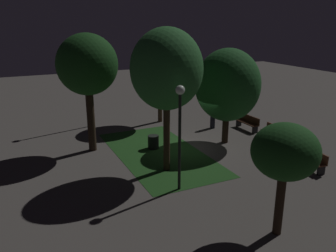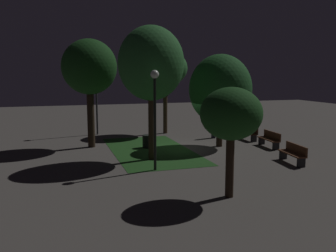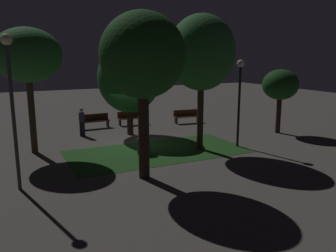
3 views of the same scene
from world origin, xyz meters
The scene contains 14 objects.
ground_plane centered at (0.00, 0.00, 0.00)m, with size 60.00×60.00×0.00m, color #56514C.
grass_lawn centered at (-0.11, 1.98, 0.01)m, with size 8.36×4.14×0.01m, color #23511E.
bench_back_row centered at (-1.22, -4.68, 0.48)m, with size 1.83×0.59×0.88m.
bench_front_left centered at (1.21, -4.68, 0.48)m, with size 1.81×0.51×0.88m.
bench_near_trees centered at (-4.78, -3.63, 0.48)m, with size 1.84×0.68×0.88m.
tree_back_left centered at (5.14, -0.42, 4.45)m, with size 3.04×3.04×5.70m.
tree_back_right centered at (-0.18, -2.03, 3.23)m, with size 3.51×3.51×5.20m.
tree_lawn_side centered at (-2.12, 2.46, 4.57)m, with size 3.11×3.11×6.34m.
tree_tall_center centered at (-8.12, 1.34, 2.78)m, with size 2.05×2.05×3.70m.
tree_left_canopy centered at (1.78, 4.95, 4.43)m, with size 3.02×3.02×6.01m.
lamp_post_near_wall centered at (6.03, 4.15, 3.44)m, with size 0.36×0.36×5.15m.
lamp_post_plaza_east centered at (-4.09, 2.83, 2.93)m, with size 0.36×0.36×4.27m.
trash_bin centered at (0.62, 1.97, 0.36)m, with size 0.58×0.58×0.73m, color black.
pedestrian centered at (2.39, -2.83, 0.85)m, with size 0.32×0.32×1.61m.
Camera 2 is at (-18.74, 6.80, 4.12)m, focal length 38.77 mm.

